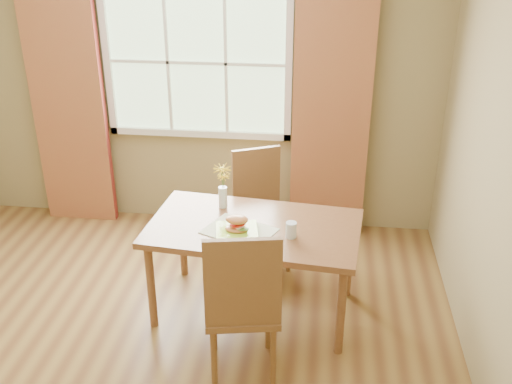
{
  "coord_description": "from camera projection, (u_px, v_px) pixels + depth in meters",
  "views": [
    {
      "loc": [
        1.09,
        -3.06,
        2.73
      ],
      "look_at": [
        0.67,
        0.48,
        0.99
      ],
      "focal_mm": 42.0,
      "sensor_mm": 36.0,
      "label": 1
    }
  ],
  "objects": [
    {
      "name": "plate",
      "position": [
        237.0,
        233.0,
        4.02
      ],
      "size": [
        0.32,
        0.32,
        0.01
      ],
      "primitive_type": "cube",
      "rotation": [
        0.0,
        0.0,
        0.18
      ],
      "color": "#A0D836",
      "rests_on": "placemat"
    },
    {
      "name": "chair_far",
      "position": [
        260.0,
        203.0,
        4.84
      ],
      "size": [
        0.53,
        0.53,
        0.96
      ],
      "rotation": [
        0.0,
        0.0,
        0.42
      ],
      "color": "brown",
      "rests_on": "room"
    },
    {
      "name": "croissant_sandwich",
      "position": [
        237.0,
        224.0,
        4.0
      ],
      "size": [
        0.17,
        0.12,
        0.12
      ],
      "rotation": [
        0.0,
        0.0,
        -0.05
      ],
      "color": "#CD7B46",
      "rests_on": "plate"
    },
    {
      "name": "window",
      "position": [
        197.0,
        63.0,
        5.06
      ],
      "size": [
        1.62,
        0.06,
        1.32
      ],
      "color": "#BBE4AD",
      "rests_on": "room"
    },
    {
      "name": "flower_vase",
      "position": [
        223.0,
        183.0,
        4.3
      ],
      "size": [
        0.13,
        0.13,
        0.33
      ],
      "color": "silver",
      "rests_on": "dining_table"
    },
    {
      "name": "chair_near",
      "position": [
        242.0,
        301.0,
        3.55
      ],
      "size": [
        0.52,
        0.52,
        1.07
      ],
      "rotation": [
        0.0,
        0.0,
        0.18
      ],
      "color": "brown",
      "rests_on": "room"
    },
    {
      "name": "room",
      "position": [
        132.0,
        166.0,
        3.45
      ],
      "size": [
        4.24,
        3.84,
        2.74
      ],
      "color": "olive",
      "rests_on": "ground"
    },
    {
      "name": "dining_table",
      "position": [
        254.0,
        235.0,
        4.17
      ],
      "size": [
        1.53,
        0.96,
        0.71
      ],
      "rotation": [
        0.0,
        0.0,
        -0.1
      ],
      "color": "brown",
      "rests_on": "room"
    },
    {
      "name": "placemat",
      "position": [
        239.0,
        231.0,
        4.06
      ],
      "size": [
        0.55,
        0.49,
        0.01
      ],
      "primitive_type": "cube",
      "rotation": [
        0.0,
        0.0,
        -0.43
      ],
      "color": "beige",
      "rests_on": "dining_table"
    },
    {
      "name": "water_glass",
      "position": [
        291.0,
        230.0,
        3.97
      ],
      "size": [
        0.07,
        0.07,
        0.11
      ],
      "color": "silver",
      "rests_on": "dining_table"
    },
    {
      "name": "curtain_right",
      "position": [
        331.0,
        116.0,
        5.03
      ],
      "size": [
        0.65,
        0.08,
        2.2
      ],
      "primitive_type": "cube",
      "color": "maroon",
      "rests_on": "room"
    },
    {
      "name": "curtain_left",
      "position": [
        69.0,
        106.0,
        5.27
      ],
      "size": [
        0.65,
        0.08,
        2.2
      ],
      "primitive_type": "cube",
      "color": "maroon",
      "rests_on": "room"
    }
  ]
}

